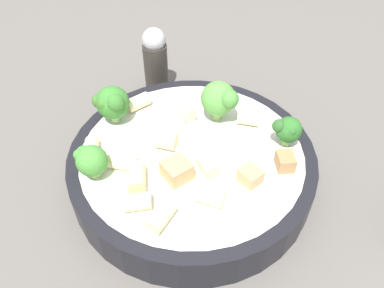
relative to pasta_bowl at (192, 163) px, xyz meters
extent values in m
plane|color=#5B5651|center=(0.00, 0.00, -0.02)|extent=(2.00, 2.00, 0.00)
cylinder|color=black|center=(0.00, 0.00, 0.00)|extent=(0.25, 0.25, 0.04)
cylinder|color=white|center=(0.00, 0.00, 0.01)|extent=(0.22, 0.22, 0.01)
torus|color=black|center=(0.00, 0.00, 0.01)|extent=(0.24, 0.24, 0.00)
cylinder|color=#93B766|center=(0.05, -0.03, 0.02)|extent=(0.01, 0.01, 0.02)
sphere|color=#569942|center=(0.05, -0.03, 0.04)|extent=(0.04, 0.04, 0.04)
sphere|color=#588E3A|center=(0.04, -0.04, 0.05)|extent=(0.02, 0.02, 0.02)
sphere|color=#4D8E3D|center=(0.03, -0.04, 0.05)|extent=(0.02, 0.02, 0.02)
cylinder|color=#84AD60|center=(0.00, -0.10, 0.02)|extent=(0.01, 0.01, 0.01)
sphere|color=#2D6B28|center=(0.00, -0.10, 0.04)|extent=(0.03, 0.03, 0.03)
sphere|color=#2A6427|center=(-0.01, -0.09, 0.04)|extent=(0.01, 0.01, 0.01)
sphere|color=#2D5B28|center=(0.00, -0.08, 0.04)|extent=(0.01, 0.01, 0.01)
cylinder|color=#84AD60|center=(-0.02, 0.09, 0.02)|extent=(0.01, 0.01, 0.01)
sphere|color=#478E38|center=(-0.02, 0.09, 0.04)|extent=(0.03, 0.03, 0.03)
sphere|color=#408839|center=(-0.01, 0.10, 0.04)|extent=(0.02, 0.02, 0.02)
sphere|color=#408534|center=(-0.02, 0.10, 0.04)|extent=(0.01, 0.01, 0.01)
cylinder|color=#9EC175|center=(0.06, 0.08, 0.02)|extent=(0.01, 0.01, 0.01)
sphere|color=#387A2D|center=(0.06, 0.08, 0.04)|extent=(0.04, 0.04, 0.04)
sphere|color=#37732B|center=(0.05, 0.07, 0.05)|extent=(0.02, 0.02, 0.02)
sphere|color=#397027|center=(0.05, 0.08, 0.05)|extent=(0.01, 0.01, 0.01)
sphere|color=#3A6E29|center=(0.06, 0.09, 0.04)|extent=(0.02, 0.02, 0.02)
cylinder|color=beige|center=(-0.03, -0.01, 0.02)|extent=(0.03, 0.02, 0.01)
cylinder|color=beige|center=(0.05, 0.00, 0.02)|extent=(0.02, 0.02, 0.02)
cylinder|color=beige|center=(-0.06, 0.05, 0.02)|extent=(0.02, 0.02, 0.02)
cylinder|color=beige|center=(-0.04, 0.05, 0.03)|extent=(0.03, 0.02, 0.02)
cylinder|color=beige|center=(0.04, -0.06, 0.03)|extent=(0.02, 0.03, 0.02)
cylinder|color=beige|center=(-0.08, 0.03, 0.02)|extent=(0.03, 0.03, 0.01)
cylinder|color=beige|center=(0.08, 0.05, 0.02)|extent=(0.03, 0.03, 0.02)
cylinder|color=beige|center=(0.01, 0.02, 0.03)|extent=(0.02, 0.03, 0.02)
cylinder|color=beige|center=(-0.01, 0.07, 0.02)|extent=(0.02, 0.03, 0.01)
cylinder|color=beige|center=(-0.06, -0.01, 0.02)|extent=(0.02, 0.03, 0.02)
cylinder|color=beige|center=(0.01, 0.10, 0.02)|extent=(0.03, 0.02, 0.01)
cube|color=#A87A4C|center=(-0.03, -0.09, 0.02)|extent=(0.02, 0.02, 0.02)
cube|color=tan|center=(-0.03, 0.02, 0.03)|extent=(0.03, 0.03, 0.02)
cube|color=tan|center=(-0.04, -0.05, 0.02)|extent=(0.03, 0.03, 0.01)
cylinder|color=#332D28|center=(0.16, 0.03, 0.01)|extent=(0.03, 0.03, 0.07)
sphere|color=#B7B7BC|center=(0.16, 0.03, 0.05)|extent=(0.03, 0.03, 0.03)
camera|label=1|loc=(-0.26, 0.03, 0.28)|focal=35.00mm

